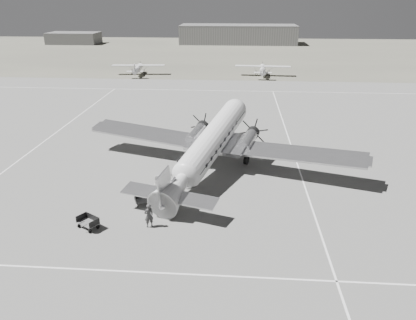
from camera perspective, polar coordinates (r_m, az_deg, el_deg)
The scene contains 16 objects.
ground at distance 39.24m, azimuth -4.19°, elevation -2.92°, with size 260.00×260.00×0.00m, color slate.
taxi_line_near at distance 27.43m, azimuth -8.49°, elevation -15.36°, with size 60.00×0.15×0.01m, color silver.
taxi_line_right at distance 39.40m, azimuth 13.38°, elevation -3.39°, with size 0.15×80.00×0.01m, color silver.
taxi_line_left at distance 53.52m, azimuth -22.05°, elevation 2.44°, with size 0.15×60.00×0.01m, color silver.
taxi_line_horizon at distance 77.14m, azimuth 0.08°, elevation 9.76°, with size 90.00×0.15×0.01m, color silver.
grass_infield at distance 131.30m, azimuth 1.89°, elevation 14.91°, with size 260.00×90.00×0.01m, color #646254.
hangar_main at distance 155.70m, azimuth 4.25°, elevation 17.23°, with size 42.00×14.00×6.60m.
shed_secondary at distance 162.51m, azimuth -18.34°, elevation 15.97°, with size 18.00×10.00×4.00m, color #545454.
dc3_airliner at distance 39.78m, azimuth 0.21°, elevation 1.96°, with size 29.98×20.80×5.71m, color silver, non-canonical shape.
light_plane_left at distance 93.98m, azimuth -9.81°, elevation 12.46°, with size 11.84×9.61×2.46m, color silver, non-canonical shape.
light_plane_right at distance 91.86m, azimuth 7.69°, elevation 12.38°, with size 12.18×9.88×2.53m, color silver, non-canonical shape.
baggage_cart_near at distance 35.11m, azimuth -9.08°, elevation -5.59°, with size 1.46×1.03×0.82m, color #545454, non-canonical shape.
baggage_cart_far at distance 32.65m, azimuth -16.52°, elevation -8.44°, with size 1.69×1.20×0.96m, color #545454, non-canonical shape.
ground_crew at distance 31.59m, azimuth -8.33°, elevation -7.72°, with size 0.72×0.47×1.97m, color #323232.
ramp_agent at distance 36.92m, azimuth -7.09°, elevation -3.32°, with size 0.79×0.62×1.63m, color #A8A9A6.
passenger at distance 37.05m, azimuth -6.98°, elevation -3.25°, with size 0.78×0.51×1.60m, color #A8A8A6.
Camera 1 is at (5.49, -35.13, 16.61)m, focal length 35.00 mm.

